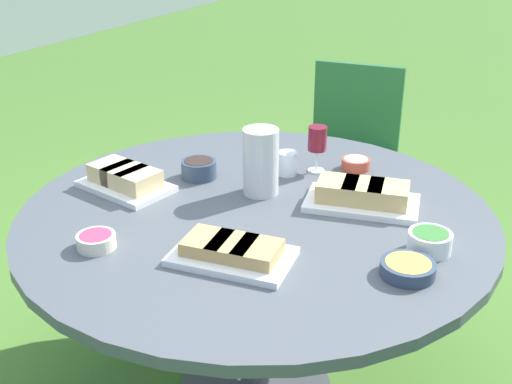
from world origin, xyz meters
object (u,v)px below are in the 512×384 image
Objects in this scene: dining_table at (256,234)px; wine_glass at (317,140)px; chair_near_right at (350,142)px; water_pitcher at (261,161)px.

wine_glass is (0.37, -0.05, 0.21)m from dining_table.
wine_glass reaches higher than dining_table.
water_pitcher reaches higher than chair_near_right.
chair_near_right is 4.00× the size of water_pitcher.
dining_table is 6.70× the size of water_pitcher.
wine_glass is at bearing -20.39° from water_pitcher.
dining_table is at bearing 172.24° from wine_glass.
dining_table is 1.25m from chair_near_right.
wine_glass is (0.25, -0.09, 0.01)m from water_pitcher.
wine_glass is (-0.87, -0.17, 0.32)m from chair_near_right.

